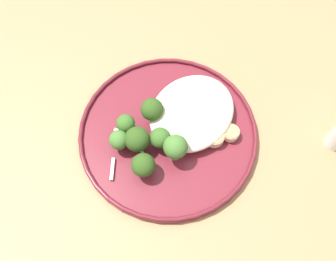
# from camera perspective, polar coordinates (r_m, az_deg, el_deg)

# --- Properties ---
(ground) EXTENTS (6.00, 6.00, 0.00)m
(ground) POSITION_cam_1_polar(r_m,az_deg,el_deg) (1.35, -1.74, -13.24)
(ground) COLOR #47423D
(wooden_dining_table) EXTENTS (1.40, 1.00, 0.74)m
(wooden_dining_table) POSITION_cam_1_polar(r_m,az_deg,el_deg) (0.72, -3.17, -2.07)
(wooden_dining_table) COLOR #9E754C
(wooden_dining_table) RESTS_ON ground
(dinner_plate) EXTENTS (0.29, 0.29, 0.02)m
(dinner_plate) POSITION_cam_1_polar(r_m,az_deg,el_deg) (0.63, 0.00, -0.45)
(dinner_plate) COLOR maroon
(dinner_plate) RESTS_ON wooden_dining_table
(noodle_bed) EXTENTS (0.15, 0.13, 0.04)m
(noodle_bed) POSITION_cam_1_polar(r_m,az_deg,el_deg) (0.63, 3.51, 2.66)
(noodle_bed) COLOR beige
(noodle_bed) RESTS_ON dinner_plate
(seared_scallop_right_edge) EXTENTS (0.02, 0.02, 0.02)m
(seared_scallop_right_edge) POSITION_cam_1_polar(r_m,az_deg,el_deg) (0.65, 5.46, 4.75)
(seared_scallop_right_edge) COLOR beige
(seared_scallop_right_edge) RESTS_ON dinner_plate
(seared_scallop_front_small) EXTENTS (0.02, 0.02, 0.02)m
(seared_scallop_front_small) POSITION_cam_1_polar(r_m,az_deg,el_deg) (0.64, 0.66, 2.63)
(seared_scallop_front_small) COLOR #E5C689
(seared_scallop_front_small) RESTS_ON dinner_plate
(seared_scallop_rear_pale) EXTENTS (0.03, 0.03, 0.02)m
(seared_scallop_rear_pale) POSITION_cam_1_polar(r_m,az_deg,el_deg) (0.62, 6.78, -0.92)
(seared_scallop_rear_pale) COLOR #E5C689
(seared_scallop_rear_pale) RESTS_ON dinner_plate
(seared_scallop_center_golden) EXTENTS (0.03, 0.03, 0.01)m
(seared_scallop_center_golden) POSITION_cam_1_polar(r_m,az_deg,el_deg) (0.63, 9.15, -0.35)
(seared_scallop_center_golden) COLOR #E5C689
(seared_scallop_center_golden) RESTS_ON dinner_plate
(broccoli_floret_near_rim) EXTENTS (0.04, 0.04, 0.05)m
(broccoli_floret_near_rim) POSITION_cam_1_polar(r_m,az_deg,el_deg) (0.60, -4.53, -1.30)
(broccoli_floret_near_rim) COLOR #89A356
(broccoli_floret_near_rim) RESTS_ON dinner_plate
(broccoli_floret_rear_charred) EXTENTS (0.04, 0.04, 0.06)m
(broccoli_floret_rear_charred) POSITION_cam_1_polar(r_m,az_deg,el_deg) (0.58, 1.10, -2.49)
(broccoli_floret_rear_charred) COLOR #7A994C
(broccoli_floret_rear_charred) RESTS_ON dinner_plate
(broccoli_floret_small_sprig) EXTENTS (0.04, 0.04, 0.05)m
(broccoli_floret_small_sprig) POSITION_cam_1_polar(r_m,az_deg,el_deg) (0.61, -2.35, 3.06)
(broccoli_floret_small_sprig) COLOR #7A994C
(broccoli_floret_small_sprig) RESTS_ON dinner_plate
(broccoli_floret_right_tilted) EXTENTS (0.03, 0.03, 0.04)m
(broccoli_floret_right_tilted) POSITION_cam_1_polar(r_m,az_deg,el_deg) (0.60, -1.15, -1.12)
(broccoli_floret_right_tilted) COLOR #7A994C
(broccoli_floret_right_tilted) RESTS_ON dinner_plate
(broccoli_floret_left_leaning) EXTENTS (0.04, 0.04, 0.05)m
(broccoli_floret_left_leaning) POSITION_cam_1_polar(r_m,az_deg,el_deg) (0.58, -3.63, -5.12)
(broccoli_floret_left_leaning) COLOR #7A994C
(broccoli_floret_left_leaning) RESTS_ON dinner_plate
(broccoli_floret_beside_noodles) EXTENTS (0.03, 0.03, 0.04)m
(broccoli_floret_beside_noodles) POSITION_cam_1_polar(r_m,az_deg,el_deg) (0.61, -6.19, 0.93)
(broccoli_floret_beside_noodles) COLOR #89A356
(broccoli_floret_beside_noodles) RESTS_ON dinner_plate
(broccoli_floret_center_pile) EXTENTS (0.03, 0.03, 0.04)m
(broccoli_floret_center_pile) POSITION_cam_1_polar(r_m,az_deg,el_deg) (0.60, -7.37, -1.28)
(broccoli_floret_center_pile) COLOR #7A994C
(broccoli_floret_center_pile) RESTS_ON dinner_plate
(onion_sliver_curled_piece) EXTENTS (0.03, 0.05, 0.00)m
(onion_sliver_curled_piece) POSITION_cam_1_polar(r_m,az_deg,el_deg) (0.62, -3.95, -2.85)
(onion_sliver_curled_piece) COLOR silver
(onion_sliver_curled_piece) RESTS_ON dinner_plate
(onion_sliver_short_strip) EXTENTS (0.03, 0.03, 0.00)m
(onion_sliver_short_strip) POSITION_cam_1_polar(r_m,az_deg,el_deg) (0.61, -8.15, -5.58)
(onion_sliver_short_strip) COLOR silver
(onion_sliver_short_strip) RESTS_ON dinner_plate
(onion_sliver_pale_crescent) EXTENTS (0.02, 0.06, 0.00)m
(onion_sliver_pale_crescent) POSITION_cam_1_polar(r_m,az_deg,el_deg) (0.63, -5.36, -0.75)
(onion_sliver_pale_crescent) COLOR silver
(onion_sliver_pale_crescent) RESTS_ON dinner_plate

